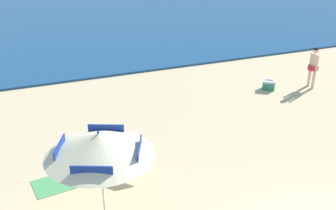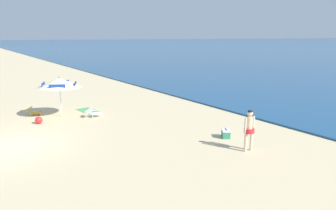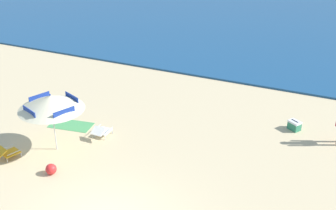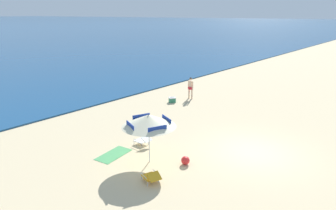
% 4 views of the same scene
% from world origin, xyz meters
% --- Properties ---
extents(ground_plane, '(800.00, 800.00, 0.00)m').
position_xyz_m(ground_plane, '(0.00, 0.00, 0.00)').
color(ground_plane, '#D1BA8E').
extents(beach_umbrella_striped_main, '(3.34, 3.34, 2.35)m').
position_xyz_m(beach_umbrella_striped_main, '(-4.02, 3.22, 2.01)').
color(beach_umbrella_striped_main, silver).
rests_on(beach_umbrella_striped_main, ground).
extents(lounge_chair_under_umbrella, '(0.79, 1.01, 0.52)m').
position_xyz_m(lounge_chair_under_umbrella, '(-5.28, 1.92, 0.27)').
color(lounge_chair_under_umbrella, gold).
rests_on(lounge_chair_under_umbrella, ground).
extents(lounge_chair_beside_umbrella, '(0.59, 0.89, 0.52)m').
position_xyz_m(lounge_chair_beside_umbrella, '(-2.92, 4.73, 0.27)').
color(lounge_chair_beside_umbrella, white).
rests_on(lounge_chair_beside_umbrella, ground).
extents(person_standing_near_shore, '(0.42, 0.51, 1.73)m').
position_xyz_m(person_standing_near_shore, '(5.86, 8.10, 1.00)').
color(person_standing_near_shore, beige).
rests_on(person_standing_near_shore, ground).
extents(cooler_box, '(0.60, 0.56, 0.43)m').
position_xyz_m(cooler_box, '(4.08, 8.53, 0.20)').
color(cooler_box, '#2D7F5B').
rests_on(cooler_box, ground).
extents(beach_ball, '(0.39, 0.39, 0.39)m').
position_xyz_m(beach_ball, '(-3.18, 1.79, 0.20)').
color(beach_ball, red).
rests_on(beach_ball, ground).
extents(beach_towel, '(1.91, 1.15, 0.01)m').
position_xyz_m(beach_towel, '(-4.65, 5.03, 0.01)').
color(beach_towel, '#4C9E5B').
rests_on(beach_towel, ground).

